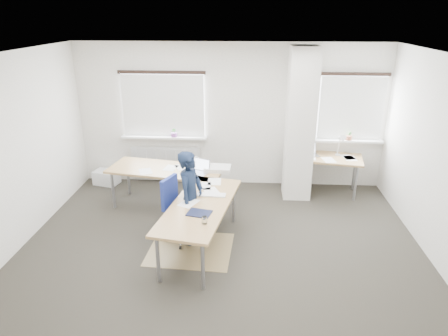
# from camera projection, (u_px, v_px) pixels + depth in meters

# --- Properties ---
(ground) EXTENTS (6.00, 6.00, 0.00)m
(ground) POSITION_uv_depth(u_px,v_px,m) (221.00, 248.00, 5.98)
(ground) COLOR #292621
(ground) RESTS_ON ground
(room_shell) EXTENTS (6.04, 5.04, 2.82)m
(room_shell) POSITION_uv_depth(u_px,v_px,m) (236.00, 127.00, 5.76)
(room_shell) COLOR beige
(room_shell) RESTS_ON ground
(floor_mat) EXTENTS (1.27, 1.09, 0.01)m
(floor_mat) POSITION_uv_depth(u_px,v_px,m) (190.00, 249.00, 5.95)
(floor_mat) COLOR olive
(floor_mat) RESTS_ON ground
(white_crate) EXTENTS (0.54, 0.44, 0.28)m
(white_crate) POSITION_uv_depth(u_px,v_px,m) (107.00, 177.00, 8.17)
(white_crate) COLOR white
(white_crate) RESTS_ON ground
(desk_main) EXTENTS (2.40, 2.98, 0.96)m
(desk_main) POSITION_uv_depth(u_px,v_px,m) (184.00, 187.00, 6.39)
(desk_main) COLOR olive
(desk_main) RESTS_ON ground
(desk_side) EXTENTS (1.50, 0.93, 1.22)m
(desk_side) POSITION_uv_depth(u_px,v_px,m) (324.00, 159.00, 7.62)
(desk_side) COLOR olive
(desk_side) RESTS_ON ground
(task_chair) EXTENTS (0.60, 0.58, 1.02)m
(task_chair) POSITION_uv_depth(u_px,v_px,m) (181.00, 224.00, 6.09)
(task_chair) COLOR navy
(task_chair) RESTS_ON ground
(person) EXTENTS (0.48, 0.61, 1.45)m
(person) POSITION_uv_depth(u_px,v_px,m) (191.00, 198.00, 5.93)
(person) COLOR black
(person) RESTS_ON ground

